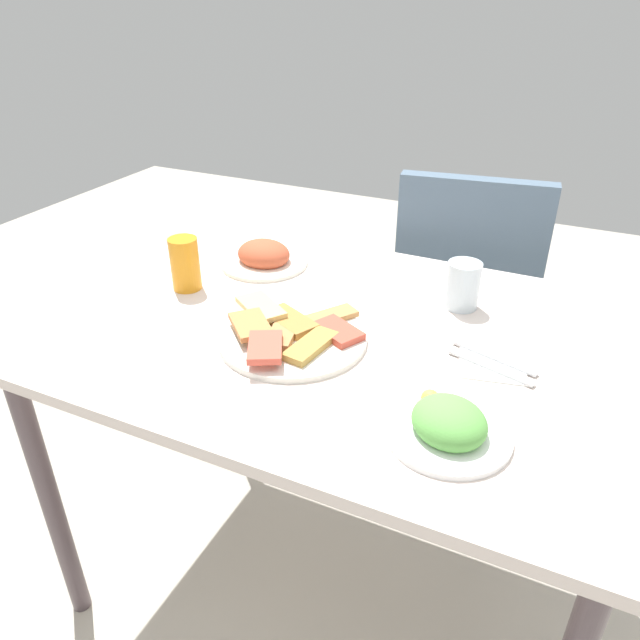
% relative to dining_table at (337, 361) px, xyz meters
% --- Properties ---
extents(ground_plane, '(6.00, 6.00, 0.00)m').
position_rel_dining_table_xyz_m(ground_plane, '(0.00, 0.00, -0.67)').
color(ground_plane, '#B8B1A2').
extents(dining_table, '(1.19, 0.84, 0.75)m').
position_rel_dining_table_xyz_m(dining_table, '(0.00, 0.00, 0.00)').
color(dining_table, silver).
rests_on(dining_table, ground_plane).
extents(dining_chair, '(0.47, 0.48, 0.93)m').
position_rel_dining_table_xyz_m(dining_chair, '(0.13, 0.67, -0.14)').
color(dining_chair, slate).
rests_on(dining_chair, ground_plane).
extents(pide_platter, '(0.31, 0.30, 0.04)m').
position_rel_dining_table_xyz_m(pide_platter, '(-0.06, -0.08, 0.09)').
color(pide_platter, white).
rests_on(pide_platter, dining_table).
extents(salad_plate_greens, '(0.22, 0.22, 0.07)m').
position_rel_dining_table_xyz_m(salad_plate_greens, '(-0.29, 0.21, 0.10)').
color(salad_plate_greens, white).
rests_on(salad_plate_greens, dining_table).
extents(salad_plate_rice, '(0.20, 0.20, 0.06)m').
position_rel_dining_table_xyz_m(salad_plate_rice, '(0.29, -0.23, 0.10)').
color(salad_plate_rice, white).
rests_on(salad_plate_rice, dining_table).
extents(soda_can, '(0.08, 0.08, 0.12)m').
position_rel_dining_table_xyz_m(soda_can, '(-0.39, 0.02, 0.14)').
color(soda_can, orange).
rests_on(soda_can, dining_table).
extents(drinking_glass, '(0.07, 0.07, 0.10)m').
position_rel_dining_table_xyz_m(drinking_glass, '(0.21, 0.20, 0.13)').
color(drinking_glass, silver).
rests_on(drinking_glass, dining_table).
extents(paper_napkin, '(0.14, 0.14, 0.00)m').
position_rel_dining_table_xyz_m(paper_napkin, '(0.31, -0.00, 0.08)').
color(paper_napkin, white).
rests_on(paper_napkin, dining_table).
extents(fork, '(0.17, 0.06, 0.00)m').
position_rel_dining_table_xyz_m(fork, '(0.31, -0.02, 0.09)').
color(fork, silver).
rests_on(fork, paper_napkin).
extents(spoon, '(0.17, 0.07, 0.00)m').
position_rel_dining_table_xyz_m(spoon, '(0.31, 0.02, 0.09)').
color(spoon, silver).
rests_on(spoon, paper_napkin).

